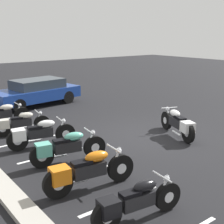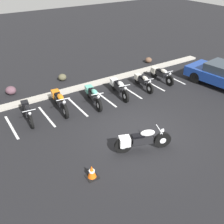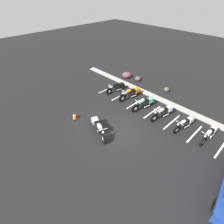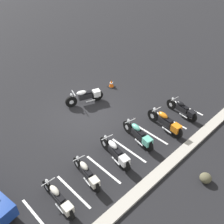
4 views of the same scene
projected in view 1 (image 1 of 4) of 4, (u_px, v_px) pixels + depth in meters
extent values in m
plane|color=black|center=(144.00, 136.00, 10.94)|extent=(60.00, 60.00, 0.00)
cylinder|color=black|center=(166.00, 120.00, 11.64)|extent=(0.67, 0.35, 0.67)
cylinder|color=silver|center=(166.00, 120.00, 11.64)|extent=(0.28, 0.21, 0.25)
cylinder|color=black|center=(188.00, 133.00, 10.18)|extent=(0.67, 0.35, 0.67)
cylinder|color=silver|center=(188.00, 133.00, 10.18)|extent=(0.28, 0.21, 0.25)
cube|color=black|center=(177.00, 122.00, 10.83)|extent=(0.82, 0.54, 0.30)
ellipsoid|color=white|center=(175.00, 113.00, 10.95)|extent=(0.63, 0.45, 0.24)
cube|color=black|center=(180.00, 118.00, 10.62)|extent=(0.50, 0.39, 0.08)
cube|color=white|center=(188.00, 127.00, 10.19)|extent=(0.51, 0.49, 0.35)
cylinder|color=silver|center=(168.00, 114.00, 11.47)|extent=(0.27, 0.15, 0.54)
cylinder|color=silver|center=(169.00, 108.00, 11.35)|extent=(0.26, 0.60, 0.04)
sphere|color=silver|center=(168.00, 109.00, 11.49)|extent=(0.14, 0.14, 0.14)
cylinder|color=silver|center=(177.00, 133.00, 10.63)|extent=(0.55, 0.26, 0.07)
cylinder|color=black|center=(167.00, 196.00, 6.30)|extent=(0.18, 0.61, 0.60)
cylinder|color=silver|center=(167.00, 196.00, 6.30)|extent=(0.14, 0.24, 0.23)
cylinder|color=black|center=(107.00, 217.00, 5.60)|extent=(0.18, 0.61, 0.60)
cylinder|color=silver|center=(107.00, 217.00, 5.60)|extent=(0.14, 0.24, 0.23)
cube|color=black|center=(137.00, 200.00, 5.90)|extent=(0.34, 0.72, 0.27)
ellipsoid|color=black|center=(145.00, 186.00, 5.92)|extent=(0.30, 0.54, 0.22)
cube|color=black|center=(130.00, 193.00, 5.77)|extent=(0.27, 0.43, 0.07)
cube|color=black|center=(109.00, 208.00, 5.59)|extent=(0.37, 0.40, 0.31)
cylinder|color=silver|center=(164.00, 187.00, 6.19)|extent=(0.08, 0.24, 0.49)
cylinder|color=silver|center=(162.00, 177.00, 6.10)|extent=(0.57, 0.10, 0.03)
sphere|color=silver|center=(167.00, 179.00, 6.18)|extent=(0.13, 0.13, 0.13)
cylinder|color=silver|center=(123.00, 213.00, 5.96)|extent=(0.12, 0.51, 0.06)
cylinder|color=black|center=(120.00, 168.00, 7.53)|extent=(0.20, 0.69, 0.68)
cylinder|color=silver|center=(120.00, 168.00, 7.53)|extent=(0.16, 0.27, 0.26)
cylinder|color=black|center=(58.00, 184.00, 6.74)|extent=(0.20, 0.69, 0.68)
cylinder|color=silver|center=(58.00, 184.00, 6.74)|extent=(0.16, 0.27, 0.26)
cube|color=black|center=(89.00, 170.00, 7.07)|extent=(0.38, 0.81, 0.31)
ellipsoid|color=orange|center=(97.00, 156.00, 7.11)|extent=(0.33, 0.61, 0.25)
cube|color=black|center=(81.00, 163.00, 6.94)|extent=(0.30, 0.48, 0.08)
cube|color=orange|center=(60.00, 175.00, 6.72)|extent=(0.42, 0.45, 0.35)
cylinder|color=silver|center=(116.00, 159.00, 7.40)|extent=(0.09, 0.28, 0.55)
cylinder|color=silver|center=(114.00, 148.00, 7.31)|extent=(0.64, 0.11, 0.04)
sphere|color=silver|center=(119.00, 151.00, 7.39)|extent=(0.14, 0.14, 0.14)
cylinder|color=silver|center=(76.00, 182.00, 7.14)|extent=(0.14, 0.57, 0.07)
cylinder|color=black|center=(95.00, 147.00, 8.96)|extent=(0.23, 0.66, 0.65)
cylinder|color=silver|center=(95.00, 147.00, 8.96)|extent=(0.17, 0.27, 0.25)
cylinder|color=black|center=(42.00, 156.00, 8.28)|extent=(0.23, 0.66, 0.65)
cylinder|color=silver|center=(42.00, 156.00, 8.28)|extent=(0.17, 0.27, 0.25)
cube|color=black|center=(67.00, 147.00, 8.56)|extent=(0.41, 0.79, 0.30)
ellipsoid|color=#59B29E|center=(74.00, 136.00, 8.58)|extent=(0.35, 0.59, 0.24)
cube|color=black|center=(61.00, 141.00, 8.44)|extent=(0.31, 0.47, 0.08)
cube|color=#59B29E|center=(43.00, 150.00, 8.26)|extent=(0.42, 0.45, 0.34)
cylinder|color=silver|center=(91.00, 139.00, 8.84)|extent=(0.11, 0.27, 0.53)
cylinder|color=silver|center=(88.00, 131.00, 8.75)|extent=(0.61, 0.15, 0.04)
sphere|color=silver|center=(93.00, 133.00, 8.83)|extent=(0.14, 0.14, 0.14)
cylinder|color=silver|center=(58.00, 156.00, 8.65)|extent=(0.17, 0.55, 0.07)
cylinder|color=black|center=(65.00, 133.00, 10.15)|extent=(0.23, 0.66, 0.65)
cylinder|color=silver|center=(65.00, 133.00, 10.15)|extent=(0.17, 0.27, 0.25)
cylinder|color=black|center=(17.00, 141.00, 9.48)|extent=(0.23, 0.66, 0.65)
cylinder|color=silver|center=(17.00, 141.00, 9.48)|extent=(0.17, 0.27, 0.25)
cube|color=black|center=(40.00, 133.00, 9.76)|extent=(0.41, 0.79, 0.30)
ellipsoid|color=white|center=(46.00, 124.00, 9.78)|extent=(0.35, 0.59, 0.24)
cube|color=black|center=(35.00, 127.00, 9.64)|extent=(0.31, 0.47, 0.08)
cube|color=white|center=(19.00, 135.00, 9.46)|extent=(0.42, 0.45, 0.34)
cylinder|color=silver|center=(62.00, 126.00, 10.04)|extent=(0.10, 0.26, 0.52)
cylinder|color=silver|center=(59.00, 119.00, 9.95)|extent=(0.61, 0.14, 0.04)
sphere|color=silver|center=(63.00, 121.00, 10.03)|extent=(0.14, 0.14, 0.14)
cylinder|color=silver|center=(32.00, 141.00, 9.84)|extent=(0.16, 0.55, 0.07)
cylinder|color=black|center=(42.00, 123.00, 11.40)|extent=(0.20, 0.60, 0.59)
cylinder|color=silver|center=(42.00, 123.00, 11.40)|extent=(0.15, 0.24, 0.22)
cylinder|color=black|center=(3.00, 129.00, 10.77)|extent=(0.20, 0.60, 0.59)
cylinder|color=silver|center=(3.00, 129.00, 10.77)|extent=(0.15, 0.24, 0.22)
cube|color=black|center=(21.00, 122.00, 11.03)|extent=(0.36, 0.71, 0.27)
ellipsoid|color=beige|center=(26.00, 115.00, 11.05)|extent=(0.31, 0.53, 0.21)
cube|color=black|center=(17.00, 118.00, 10.92)|extent=(0.28, 0.42, 0.07)
cube|color=beige|center=(3.00, 124.00, 10.75)|extent=(0.38, 0.41, 0.30)
cylinder|color=silver|center=(39.00, 118.00, 11.30)|extent=(0.09, 0.24, 0.48)
cylinder|color=silver|center=(37.00, 112.00, 11.21)|extent=(0.55, 0.12, 0.03)
sphere|color=silver|center=(40.00, 113.00, 11.28)|extent=(0.13, 0.13, 0.13)
cylinder|color=silver|center=(15.00, 130.00, 11.10)|extent=(0.14, 0.50, 0.06)
cylinder|color=black|center=(22.00, 115.00, 12.54)|extent=(0.14, 0.62, 0.61)
cylinder|color=silver|center=(22.00, 115.00, 12.54)|extent=(0.13, 0.24, 0.23)
cube|color=black|center=(2.00, 114.00, 12.09)|extent=(0.29, 0.72, 0.28)
ellipsoid|color=beige|center=(6.00, 107.00, 12.13)|extent=(0.26, 0.53, 0.22)
cylinder|color=silver|center=(19.00, 109.00, 12.42)|extent=(0.07, 0.25, 0.49)
cylinder|color=silver|center=(17.00, 104.00, 12.33)|extent=(0.58, 0.06, 0.03)
sphere|color=silver|center=(20.00, 105.00, 12.42)|extent=(0.13, 0.13, 0.13)
cylinder|color=black|center=(19.00, 106.00, 14.03)|extent=(0.31, 0.66, 0.64)
cylinder|color=black|center=(2.00, 101.00, 15.11)|extent=(0.31, 0.66, 0.64)
cylinder|color=black|center=(68.00, 97.00, 15.92)|extent=(0.31, 0.66, 0.64)
cylinder|color=black|center=(50.00, 93.00, 17.00)|extent=(0.31, 0.66, 0.64)
cube|color=navy|center=(36.00, 94.00, 15.46)|extent=(2.38, 4.51, 0.55)
cube|color=#2D3842|center=(38.00, 84.00, 15.44)|extent=(1.83, 2.59, 0.45)
cube|color=white|center=(120.00, 200.00, 6.71)|extent=(0.10, 2.10, 0.00)
cube|color=white|center=(81.00, 174.00, 7.96)|extent=(0.10, 2.10, 0.00)
cube|color=white|center=(52.00, 155.00, 9.20)|extent=(0.10, 2.10, 0.00)
cube|color=white|center=(30.00, 141.00, 10.45)|extent=(0.10, 2.10, 0.00)
cube|color=white|center=(12.00, 129.00, 11.70)|extent=(0.10, 2.10, 0.00)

